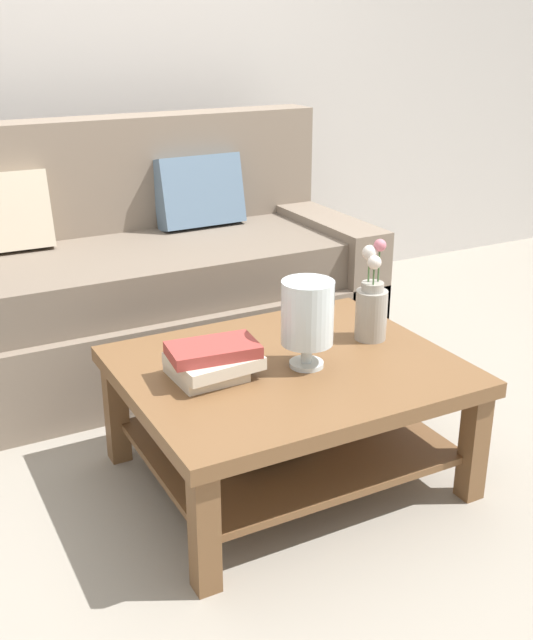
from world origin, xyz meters
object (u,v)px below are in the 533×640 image
Objects in this scene: book_stack_main at (211,360)px; flower_pitcher at (371,306)px; glass_hurricane_vase at (307,315)px; couch at (126,287)px; coffee_table at (286,397)px.

flower_pitcher reaches higher than book_stack_main.
book_stack_main is 0.33m from glass_hurricane_vase.
couch is at bearing 85.42° from book_stack_main.
coffee_table is 0.44m from flower_pitcher.
coffee_table is at bearing -6.17° from book_stack_main.
glass_hurricane_vase is at bearing -12.66° from book_stack_main.
flower_pitcher is (0.61, 0.03, 0.07)m from book_stack_main.
book_stack_main is at bearing -94.58° from couch.
glass_hurricane_vase is (0.21, -1.19, 0.23)m from couch.
couch reaches higher than flower_pitcher.
couch reaches higher than coffee_table.
flower_pitcher is at bearing 8.23° from coffee_table.
coffee_table is 0.30m from glass_hurricane_vase.
couch is at bearing 100.09° from glass_hurricane_vase.
flower_pitcher reaches higher than coffee_table.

